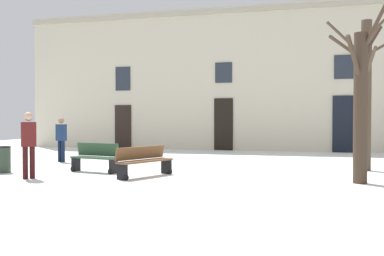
# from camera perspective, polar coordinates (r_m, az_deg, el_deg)

# --- Properties ---
(ground_plane) EXTENTS (36.16, 36.16, 0.00)m
(ground_plane) POSITION_cam_1_polar(r_m,az_deg,el_deg) (13.77, -1.89, -5.61)
(ground_plane) COLOR white
(building_facade) EXTENTS (22.60, 0.60, 7.41)m
(building_facade) POSITION_cam_1_polar(r_m,az_deg,el_deg) (22.70, 4.73, 6.62)
(building_facade) COLOR beige
(building_facade) RESTS_ON ground
(tree_near_facade) EXTENTS (2.31, 1.62, 5.08)m
(tree_near_facade) POSITION_cam_1_polar(r_m,az_deg,el_deg) (14.75, 21.87, 4.69)
(tree_near_facade) COLOR #4C3D2D
(tree_near_facade) RESTS_ON ground
(tree_left_of_center) EXTENTS (1.13, 1.53, 4.67)m
(tree_left_of_center) POSITION_cam_1_polar(r_m,az_deg,el_deg) (11.77, 21.37, 3.24)
(tree_left_of_center) COLOR #423326
(tree_left_of_center) RESTS_ON ground
(litter_bin) EXTENTS (0.49, 0.49, 0.80)m
(litter_bin) POSITION_cam_1_polar(r_m,az_deg,el_deg) (14.38, -23.67, -3.81)
(litter_bin) COLOR #2D3D2D
(litter_bin) RESTS_ON ground
(bench_back_to_back_left) EXTENTS (1.62, 0.73, 0.90)m
(bench_back_to_back_left) POSITION_cam_1_polar(r_m,az_deg,el_deg) (13.60, -12.61, -3.77)
(bench_back_to_back_left) COLOR #2D4C33
(bench_back_to_back_left) RESTS_ON ground
(bench_far_corner) EXTENTS (1.21, 1.86, 0.86)m
(bench_far_corner) POSITION_cam_1_polar(r_m,az_deg,el_deg) (12.36, -6.33, -4.28)
(bench_far_corner) COLOR brown
(bench_far_corner) RESTS_ON ground
(person_by_shop_door) EXTENTS (0.43, 0.42, 1.82)m
(person_by_shop_door) POSITION_cam_1_polar(r_m,az_deg,el_deg) (12.61, -20.70, -1.65)
(person_by_shop_door) COLOR #350F0F
(person_by_shop_door) RESTS_ON ground
(person_near_bench) EXTENTS (0.43, 0.32, 1.68)m
(person_near_bench) POSITION_cam_1_polar(r_m,az_deg,el_deg) (17.08, -16.82, -1.20)
(person_near_bench) COLOR black
(person_near_bench) RESTS_ON ground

